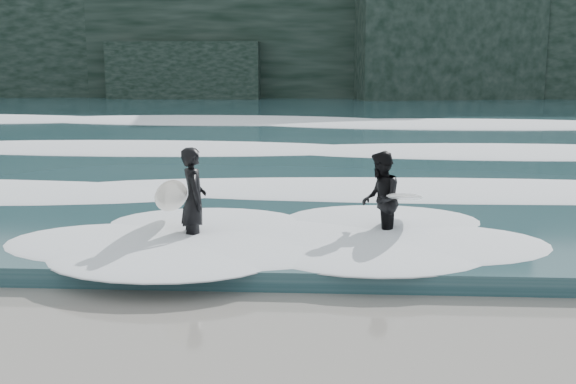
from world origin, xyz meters
name	(u,v)px	position (x,y,z in m)	size (l,w,h in m)	color
sea	(297,117)	(0.00, 29.00, 0.15)	(90.00, 52.00, 0.30)	#23444A
headland	(308,28)	(0.00, 46.00, 5.00)	(70.00, 9.00, 10.00)	black
foam_near	(258,187)	(0.00, 9.00, 0.40)	(60.00, 3.20, 0.20)	white
foam_mid	(280,146)	(0.00, 16.00, 0.42)	(60.00, 4.00, 0.24)	white
foam_far	(293,119)	(0.00, 25.00, 0.45)	(60.00, 4.80, 0.30)	white
surfer_left	(189,199)	(-0.78, 5.12, 0.90)	(1.21, 1.97, 1.78)	black
surfer_right	(384,199)	(2.51, 5.54, 0.85)	(1.28, 2.31, 1.68)	black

